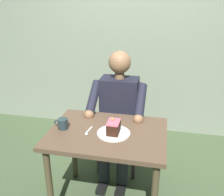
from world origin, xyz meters
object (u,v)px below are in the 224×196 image
Objects in this scene: dining_table at (107,143)px; coffee_cup at (63,123)px; cake_slice at (114,127)px; chair at (121,121)px; seated_person at (118,114)px; dessert_spoon at (88,132)px.

coffee_cup reaches higher than dining_table.
dining_table is 7.95× the size of coffee_cup.
chair is at bearing -85.16° from cake_slice.
chair is 0.23m from seated_person.
seated_person is 0.52m from dessert_spoon.
coffee_cup is at bearing 3.69° from dining_table.
dining_table is at bearing -22.48° from cake_slice.
dining_table is 0.39m from coffee_cup.
chair is 6.39× the size of dessert_spoon.
seated_person is 0.61m from coffee_cup.
coffee_cup is 0.22m from dessert_spoon.
dessert_spoon is at bearing 6.91° from cake_slice.
cake_slice is at bearing 157.52° from dining_table.
cake_slice is at bearing 94.84° from chair.
dessert_spoon is (0.15, 0.50, 0.07)m from seated_person.
dining_table is at bearing -176.31° from coffee_cup.
seated_person is at bearing 90.00° from chair.
dining_table is at bearing 90.00° from chair.
chair is 0.79m from coffee_cup.
coffee_cup is (0.36, 0.02, 0.15)m from dining_table.
cake_slice is 0.95× the size of dessert_spoon.
cake_slice is at bearing -173.09° from dessert_spoon.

